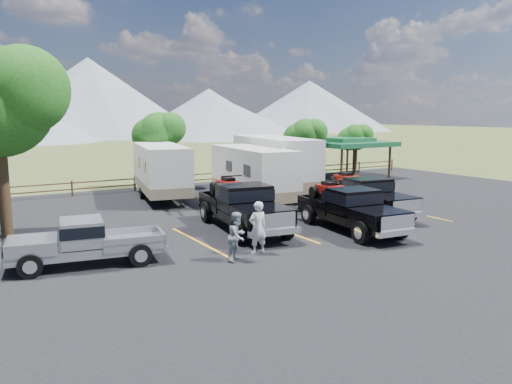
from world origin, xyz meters
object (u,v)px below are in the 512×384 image
trailer_right (275,165)px  pavilion (345,143)px  rig_left (242,205)px  rig_right (365,195)px  rig_center (350,208)px  pickup_silver (86,241)px  trailer_center (253,174)px  trailer_left (161,171)px  person_b (237,236)px  person_a (258,228)px

trailer_right → pavilion: bearing=34.6°
rig_left → rig_right: size_ratio=1.07×
rig_center → pickup_silver: bearing=-177.4°
trailer_center → pickup_silver: 13.19m
rig_right → trailer_left: size_ratio=0.71×
trailer_left → pickup_silver: (-6.98, -11.48, -0.87)m
trailer_left → pickup_silver: size_ratio=1.69×
person_b → person_a: bearing=-12.2°
person_a → rig_center: bearing=-168.1°
pavilion → rig_center: size_ratio=0.96×
trailer_right → person_a: (-8.07, -11.16, -0.92)m
rig_left → person_a: (-1.46, -3.70, -0.12)m
trailer_right → trailer_left: bearing=172.6°
trailer_center → person_a: bearing=-113.4°
pickup_silver → person_a: size_ratio=2.82×
rig_center → person_a: (-5.40, -1.07, -0.03)m
rig_right → pickup_silver: size_ratio=1.20×
rig_center → person_a: rig_center is taller
rig_center → rig_left: bearing=152.7°
rig_left → person_b: 4.79m
trailer_center → person_b: 11.43m
pavilion → pickup_silver: pavilion is taller
trailer_left → person_b: 13.89m
trailer_left → trailer_center: bearing=-35.0°
rig_center → person_b: size_ratio=3.72×
trailer_left → trailer_right: size_ratio=0.89×
rig_center → person_a: size_ratio=3.30×
pavilion → trailer_center: size_ratio=0.67×
trailer_center → rig_center: bearing=-82.4°
trailer_center → pickup_silver: bearing=-139.7°
trailer_right → pickup_silver: bearing=-135.8°
rig_right → person_b: size_ratio=3.81×
rig_center → rig_right: rig_right is taller
rig_right → rig_left: bearing=-176.7°
person_b → rig_center: bearing=-18.8°
rig_center → trailer_center: bearing=97.4°
rig_left → pickup_silver: size_ratio=1.28×
rig_right → person_b: (-9.36, -3.58, -0.16)m
pavilion → trailer_right: size_ratio=0.59×
trailer_left → rig_center: bearing=-60.0°
trailer_left → trailer_right: trailer_right is taller
rig_right → trailer_right: (-0.23, 7.95, 0.87)m
trailer_right → rig_left: bearing=-121.5°
rig_right → trailer_right: 8.00m
person_a → pickup_silver: bearing=-17.0°
person_b → rig_left: bearing=26.9°
trailer_left → trailer_right: 7.12m
rig_center → trailer_left: 12.91m
person_a → pavilion: bearing=-138.1°
pavilion → trailer_right: trailer_right is taller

